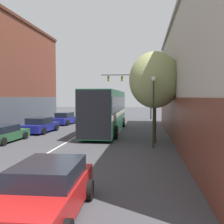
# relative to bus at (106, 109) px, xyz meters

# --- Properties ---
(lane_center_line) EXTENTS (0.14, 50.84, 0.01)m
(lane_center_line) POSITION_rel_bus_xyz_m (-1.95, -1.14, -2.10)
(lane_center_line) COLOR silver
(lane_center_line) RESTS_ON ground_plane
(bus) EXTENTS (2.95, 12.75, 3.75)m
(bus) POSITION_rel_bus_xyz_m (0.00, 0.00, 0.00)
(bus) COLOR #145133
(bus) RESTS_ON ground_plane
(hatchback_foreground) EXTENTS (2.15, 4.32, 1.42)m
(hatchback_foreground) POSITION_rel_bus_xyz_m (1.00, -17.14, -1.42)
(hatchback_foreground) COLOR red
(hatchback_foreground) RESTS_ON ground_plane
(parked_car_left_near) EXTENTS (2.28, 4.40, 1.36)m
(parked_car_left_near) POSITION_rel_bus_xyz_m (-5.82, -1.27, -1.45)
(parked_car_left_near) COLOR navy
(parked_car_left_near) RESTS_ON ground_plane
(parked_car_left_mid) EXTENTS (2.08, 4.61, 1.20)m
(parked_car_left_mid) POSITION_rel_bus_xyz_m (-6.42, -6.39, -1.52)
(parked_car_left_mid) COLOR #285633
(parked_car_left_mid) RESTS_ON ground_plane
(parked_car_left_far) EXTENTS (2.36, 4.23, 1.41)m
(parked_car_left_far) POSITION_rel_bus_xyz_m (-5.77, 5.87, -1.43)
(parked_car_left_far) COLOR navy
(parked_car_left_far) RESTS_ON ground_plane
(traffic_signal_gantry) EXTENTS (7.34, 0.36, 6.70)m
(traffic_signal_gantry) POSITION_rel_bus_xyz_m (1.94, 14.26, 2.86)
(traffic_signal_gantry) COLOR black
(traffic_signal_gantry) RESTS_ON ground_plane
(street_lamp) EXTENTS (0.29, 0.29, 4.47)m
(street_lamp) POSITION_rel_bus_xyz_m (4.07, -7.15, 0.35)
(street_lamp) COLOR #233323
(street_lamp) RESTS_ON ground_plane
(street_tree_near) EXTENTS (3.55, 3.20, 6.33)m
(street_tree_near) POSITION_rel_bus_xyz_m (4.20, -5.28, 2.27)
(street_tree_near) COLOR #3D2D1E
(street_tree_near) RESTS_ON ground_plane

